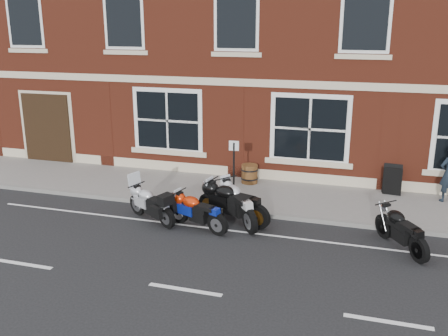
{
  "coord_description": "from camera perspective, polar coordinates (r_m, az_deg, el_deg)",
  "views": [
    {
      "loc": [
        3.41,
        -11.56,
        5.31
      ],
      "look_at": [
        -0.54,
        1.6,
        1.29
      ],
      "focal_mm": 40.0,
      "sensor_mm": 36.0,
      "label": 1
    }
  ],
  "objects": [
    {
      "name": "ground",
      "position": [
        13.17,
        0.26,
        -7.47
      ],
      "size": [
        80.0,
        80.0,
        0.0
      ],
      "primitive_type": "plane",
      "color": "black",
      "rests_on": "ground"
    },
    {
      "name": "moto_sport_red",
      "position": [
        13.31,
        -3.08,
        -4.84
      ],
      "size": [
        1.88,
        0.83,
        0.89
      ],
      "rotation": [
        0.0,
        0.0,
        1.2
      ],
      "color": "black",
      "rests_on": "ground"
    },
    {
      "name": "parking_sign",
      "position": [
        14.19,
        1.13,
        -0.2
      ],
      "size": [
        0.28,
        0.05,
        2.0
      ],
      "rotation": [
        0.0,
        0.0,
        0.1
      ],
      "color": "black",
      "rests_on": "sidewalk"
    },
    {
      "name": "a_board_sign",
      "position": [
        16.4,
        18.67,
        -1.31
      ],
      "size": [
        0.6,
        0.43,
        0.93
      ],
      "primitive_type": null,
      "rotation": [
        0.0,
        0.0,
        -0.11
      ],
      "color": "black",
      "rests_on": "sidewalk"
    },
    {
      "name": "kerb",
      "position": [
        14.41,
        1.87,
        -5.06
      ],
      "size": [
        30.0,
        0.16,
        0.12
      ],
      "primitive_type": "cube",
      "color": "slate",
      "rests_on": "ground"
    },
    {
      "name": "moto_naked_black",
      "position": [
        12.86,
        19.64,
        -6.49
      ],
      "size": [
        1.21,
        1.81,
        0.93
      ],
      "rotation": [
        0.0,
        0.0,
        0.56
      ],
      "color": "black",
      "rests_on": "ground"
    },
    {
      "name": "barrel_planter",
      "position": [
        16.71,
        2.93,
        -0.67
      ],
      "size": [
        0.57,
        0.57,
        0.63
      ],
      "color": "#4D2614",
      "rests_on": "sidewalk"
    },
    {
      "name": "moto_sport_black",
      "position": [
        13.69,
        0.98,
        -3.83
      ],
      "size": [
        2.22,
        0.89,
        1.04
      ],
      "rotation": [
        0.0,
        0.0,
        1.24
      ],
      "color": "black",
      "rests_on": "ground"
    },
    {
      "name": "sidewalk",
      "position": [
        15.84,
        3.34,
        -3.06
      ],
      "size": [
        30.0,
        3.0,
        0.12
      ],
      "primitive_type": "cube",
      "color": "slate",
      "rests_on": "ground"
    },
    {
      "name": "moto_touring_silver",
      "position": [
        13.96,
        -8.33,
        -3.91
      ],
      "size": [
        1.76,
        1.06,
        1.28
      ],
      "rotation": [
        0.0,
        0.0,
        1.06
      ],
      "color": "black",
      "rests_on": "ground"
    },
    {
      "name": "pub_building",
      "position": [
        22.33,
        8.34,
        17.93
      ],
      "size": [
        24.0,
        12.0,
        12.0
      ],
      "primitive_type": "cube",
      "color": "maroon",
      "rests_on": "ground"
    },
    {
      "name": "moto_sport_silver",
      "position": [
        13.68,
        1.67,
        -3.87
      ],
      "size": [
        1.53,
        1.87,
        1.03
      ],
      "rotation": [
        0.0,
        0.0,
        0.67
      ],
      "color": "black",
      "rests_on": "ground"
    }
  ]
}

